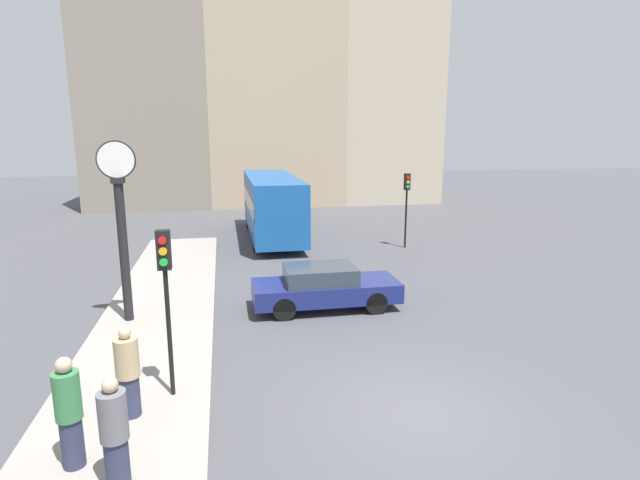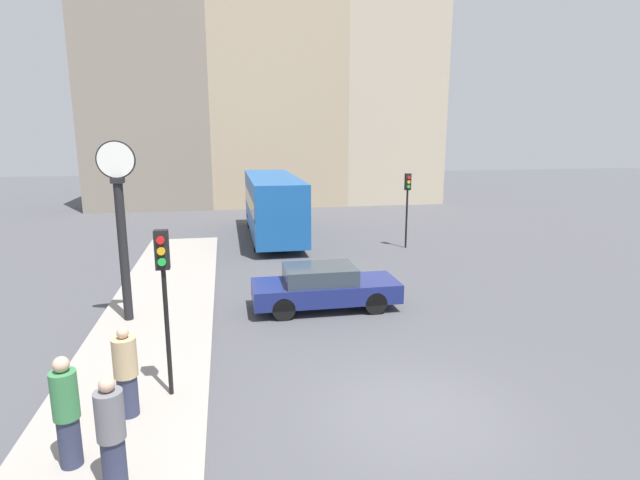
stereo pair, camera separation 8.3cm
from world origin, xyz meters
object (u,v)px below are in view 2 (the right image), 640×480
sedan_car (324,287)px  pedestrian_tan_coat (126,372)px  traffic_light_near (164,278)px  street_clock (121,226)px  pedestrian_grey_jacket (111,433)px  pedestrian_green_hoodie (67,412)px  bus_distant (273,203)px  traffic_light_far (407,195)px

sedan_car → pedestrian_tan_coat: (-4.76, -5.36, 0.29)m
traffic_light_near → street_clock: (-1.59, 4.51, 0.26)m
sedan_car → traffic_light_near: size_ratio=1.32×
traffic_light_near → pedestrian_grey_jacket: (-0.54, -2.64, -1.55)m
street_clock → pedestrian_green_hoodie: (0.27, -6.49, -1.77)m
street_clock → bus_distant: bearing=65.2°
bus_distant → traffic_light_near: traffic_light_near is taller
sedan_car → pedestrian_green_hoodie: (-5.39, -6.70, 0.36)m
pedestrian_grey_jacket → pedestrian_tan_coat: 2.00m
street_clock → pedestrian_grey_jacket: 7.44m
traffic_light_near → pedestrian_green_hoodie: bearing=-123.7°
sedan_car → traffic_light_far: traffic_light_far is taller
traffic_light_near → pedestrian_grey_jacket: 3.11m
traffic_light_near → pedestrian_tan_coat: 1.83m
traffic_light_far → pedestrian_tan_coat: bearing=-128.4°
sedan_car → pedestrian_green_hoodie: 8.61m
bus_distant → pedestrian_grey_jacket: 18.78m
traffic_light_far → pedestrian_green_hoodie: traffic_light_far is taller
sedan_car → pedestrian_tan_coat: size_ratio=2.56×
traffic_light_near → pedestrian_tan_coat: size_ratio=1.94×
traffic_light_far → sedan_car: bearing=-125.9°
bus_distant → traffic_light_near: 16.09m
sedan_car → street_clock: street_clock is taller
traffic_light_near → pedestrian_tan_coat: bearing=-137.2°
bus_distant → traffic_light_far: (5.90, -3.47, 0.72)m
bus_distant → pedestrian_tan_coat: 16.88m
pedestrian_green_hoodie → street_clock: bearing=92.4°
pedestrian_grey_jacket → pedestrian_tan_coat: (-0.16, 1.99, -0.02)m
sedan_car → bus_distant: bearing=92.6°
bus_distant → traffic_light_far: 6.89m
bus_distant → street_clock: bearing=-114.8°
traffic_light_far → pedestrian_grey_jacket: bearing=-124.0°
pedestrian_green_hoodie → pedestrian_grey_jacket: bearing=-39.6°
traffic_light_far → bus_distant: bearing=149.5°
bus_distant → pedestrian_grey_jacket: size_ratio=5.32×
bus_distant → pedestrian_tan_coat: size_ratio=5.42×
sedan_car → pedestrian_grey_jacket: bearing=-122.0°
bus_distant → pedestrian_tan_coat: bus_distant is taller
bus_distant → pedestrian_green_hoodie: 18.33m
street_clock → traffic_light_far: bearing=34.8°
traffic_light_near → pedestrian_grey_jacket: bearing=-101.5°
pedestrian_tan_coat → pedestrian_green_hoodie: bearing=-115.1°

